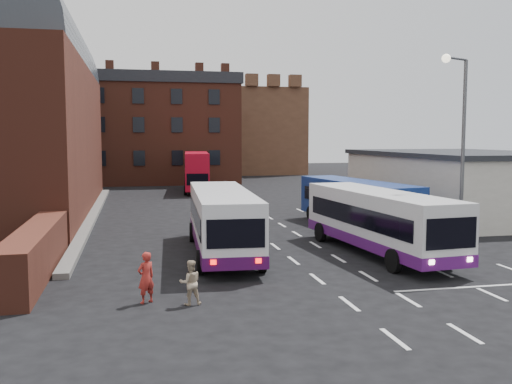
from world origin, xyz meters
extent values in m
plane|color=black|center=(0.00, 0.00, 0.00)|extent=(180.00, 180.00, 0.00)
cube|color=#602B1E|center=(-10.20, 2.00, 0.90)|extent=(1.20, 10.00, 1.80)
cube|color=beige|center=(15.00, 14.00, 2.00)|extent=(10.00, 16.00, 4.00)
cube|color=#282B30|center=(15.00, 14.00, 4.10)|extent=(10.40, 16.40, 0.30)
cube|color=brown|center=(-6.00, 46.00, 5.50)|extent=(22.00, 10.00, 11.00)
cube|color=brown|center=(6.00, 66.00, 6.00)|extent=(22.00, 22.00, 12.00)
cube|color=silver|center=(-2.73, 4.39, 1.66)|extent=(2.96, 10.54, 2.37)
cube|color=black|center=(-2.73, 4.39, 1.80)|extent=(2.95, 9.35, 0.85)
cylinder|color=black|center=(-3.73, 7.77, 0.47)|extent=(0.32, 0.96, 0.95)
cylinder|color=black|center=(-4.13, 0.77, 0.47)|extent=(0.32, 0.96, 0.95)
cylinder|color=black|center=(-1.36, 7.63, 0.47)|extent=(0.32, 0.96, 0.95)
cylinder|color=black|center=(-1.76, 0.63, 0.47)|extent=(0.32, 0.96, 0.95)
cube|color=silver|center=(4.03, 2.88, 1.64)|extent=(3.28, 10.49, 2.35)
cube|color=black|center=(4.03, 2.88, 1.78)|extent=(3.23, 9.30, 0.84)
cylinder|color=black|center=(5.50, -0.29, 0.47)|extent=(0.35, 0.96, 0.94)
cylinder|color=black|center=(4.86, 6.63, 0.47)|extent=(0.35, 0.96, 0.94)
cylinder|color=black|center=(3.16, -0.50, 0.47)|extent=(0.35, 0.96, 0.94)
cylinder|color=black|center=(2.53, 6.41, 0.47)|extent=(0.35, 0.96, 0.94)
cube|color=navy|center=(6.00, 10.22, 1.57)|extent=(3.90, 10.13, 2.25)
cube|color=black|center=(6.00, 10.22, 1.71)|extent=(3.76, 8.96, 0.81)
cylinder|color=black|center=(7.64, 7.31, 0.45)|extent=(0.40, 0.93, 0.90)
cylinder|color=black|center=(6.51, 13.87, 0.45)|extent=(0.40, 0.93, 0.90)
cylinder|color=black|center=(5.43, 6.93, 0.45)|extent=(0.40, 0.93, 0.90)
cylinder|color=black|center=(4.29, 13.49, 0.45)|extent=(0.40, 0.93, 0.90)
cube|color=#B5071E|center=(-0.73, 33.62, 2.09)|extent=(2.99, 9.54, 3.33)
cube|color=black|center=(-0.73, 33.62, 1.62)|extent=(2.94, 8.35, 0.77)
cylinder|color=black|center=(0.05, 30.55, 0.43)|extent=(0.32, 0.87, 0.85)
cylinder|color=black|center=(0.64, 36.84, 0.43)|extent=(0.32, 0.87, 0.85)
cylinder|color=black|center=(-2.07, 30.75, 0.43)|extent=(0.32, 0.87, 0.85)
cylinder|color=black|center=(-1.49, 37.03, 0.43)|extent=(0.32, 0.87, 0.85)
cylinder|color=#505153|center=(8.60, 3.75, 4.38)|extent=(0.18, 0.18, 8.75)
cylinder|color=#505153|center=(7.90, 3.43, 8.75)|extent=(1.44, 0.74, 0.11)
sphere|color=#FFF2CC|center=(7.21, 3.11, 8.70)|extent=(0.39, 0.39, 0.39)
imported|color=#A52620|center=(-6.21, -2.57, 0.81)|extent=(0.71, 0.65, 1.63)
imported|color=tan|center=(-4.87, -3.05, 0.70)|extent=(0.72, 0.58, 1.41)
camera|label=1|loc=(-6.48, -20.41, 5.19)|focal=40.00mm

